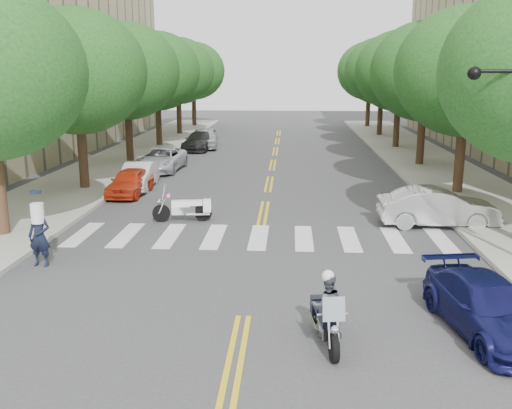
# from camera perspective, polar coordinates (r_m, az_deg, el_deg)

# --- Properties ---
(ground) EXTENTS (140.00, 140.00, 0.00)m
(ground) POSITION_cam_1_polar(r_m,az_deg,el_deg) (13.61, -1.25, -11.13)
(ground) COLOR #38383A
(ground) RESTS_ON ground
(sidewalk_left) EXTENTS (5.00, 60.00, 0.15)m
(sidewalk_left) POSITION_cam_1_polar(r_m,az_deg,el_deg) (36.36, -13.49, 4.13)
(sidewalk_left) COLOR #9E9991
(sidewalk_left) RESTS_ON ground
(sidewalk_right) EXTENTS (5.00, 60.00, 0.15)m
(sidewalk_right) POSITION_cam_1_polar(r_m,az_deg,el_deg) (35.81, 17.09, 3.78)
(sidewalk_right) COLOR #9E9991
(sidewalk_right) RESTS_ON ground
(tree_l_1) EXTENTS (6.40, 6.40, 8.45)m
(tree_l_1) POSITION_cam_1_polar(r_m,az_deg,el_deg) (28.13, -17.47, 12.54)
(tree_l_1) COLOR #382316
(tree_l_1) RESTS_ON ground
(tree_l_2) EXTENTS (6.40, 6.40, 8.45)m
(tree_l_2) POSITION_cam_1_polar(r_m,az_deg,el_deg) (35.73, -12.88, 12.84)
(tree_l_2) COLOR #382316
(tree_l_2) RESTS_ON ground
(tree_l_3) EXTENTS (6.40, 6.40, 8.45)m
(tree_l_3) POSITION_cam_1_polar(r_m,az_deg,el_deg) (43.48, -9.90, 13.00)
(tree_l_3) COLOR #382316
(tree_l_3) RESTS_ON ground
(tree_l_4) EXTENTS (6.40, 6.40, 8.45)m
(tree_l_4) POSITION_cam_1_polar(r_m,az_deg,el_deg) (51.30, -7.83, 13.08)
(tree_l_4) COLOR #382316
(tree_l_4) RESTS_ON ground
(tree_l_5) EXTENTS (6.40, 6.40, 8.45)m
(tree_l_5) POSITION_cam_1_polar(r_m,az_deg,el_deg) (59.18, -6.31, 13.14)
(tree_l_5) COLOR #382316
(tree_l_5) RESTS_ON ground
(tree_r_1) EXTENTS (6.40, 6.40, 8.45)m
(tree_r_1) POSITION_cam_1_polar(r_m,az_deg,el_deg) (27.47, 20.34, 12.33)
(tree_r_1) COLOR #382316
(tree_r_1) RESTS_ON ground
(tree_r_2) EXTENTS (6.40, 6.40, 8.45)m
(tree_r_2) POSITION_cam_1_polar(r_m,az_deg,el_deg) (35.22, 16.58, 12.63)
(tree_r_2) COLOR #382316
(tree_r_2) RESTS_ON ground
(tree_r_3) EXTENTS (6.40, 6.40, 8.45)m
(tree_r_3) POSITION_cam_1_polar(r_m,az_deg,el_deg) (43.06, 14.17, 12.80)
(tree_r_3) COLOR #382316
(tree_r_3) RESTS_ON ground
(tree_r_4) EXTENTS (6.40, 6.40, 8.45)m
(tree_r_4) POSITION_cam_1_polar(r_m,az_deg,el_deg) (50.95, 12.51, 12.90)
(tree_r_4) COLOR #382316
(tree_r_4) RESTS_ON ground
(tree_r_5) EXTENTS (6.40, 6.40, 8.45)m
(tree_r_5) POSITION_cam_1_polar(r_m,az_deg,el_deg) (58.87, 11.30, 12.96)
(tree_r_5) COLOR #382316
(tree_r_5) RESTS_ON ground
(motorcycle_police) EXTENTS (0.74, 2.03, 1.64)m
(motorcycle_police) POSITION_cam_1_polar(r_m,az_deg,el_deg) (12.19, 7.07, -10.48)
(motorcycle_police) COLOR black
(motorcycle_police) RESTS_ON ground
(motorcycle_parked) EXTENTS (2.25, 0.76, 1.46)m
(motorcycle_parked) POSITION_cam_1_polar(r_m,az_deg,el_deg) (21.84, -6.86, -0.37)
(motorcycle_parked) COLOR black
(motorcycle_parked) RESTS_ON ground
(officer_standing) EXTENTS (0.70, 0.49, 1.82)m
(officer_standing) POSITION_cam_1_polar(r_m,az_deg,el_deg) (17.81, -20.84, -2.97)
(officer_standing) COLOR black
(officer_standing) RESTS_ON ground
(convertible) EXTENTS (4.33, 1.53, 1.42)m
(convertible) POSITION_cam_1_polar(r_m,az_deg,el_deg) (21.99, 17.73, -0.27)
(convertible) COLOR silver
(convertible) RESTS_ON ground
(sedan_blue) EXTENTS (2.34, 4.34, 1.19)m
(sedan_blue) POSITION_cam_1_polar(r_m,az_deg,el_deg) (13.59, 22.12, -9.47)
(sedan_blue) COLOR #101246
(sedan_blue) RESTS_ON ground
(parked_car_a) EXTENTS (1.65, 3.73, 1.25)m
(parked_car_a) POSITION_cam_1_polar(r_m,az_deg,el_deg) (26.86, -12.49, 2.23)
(parked_car_a) COLOR red
(parked_car_a) RESTS_ON ground
(parked_car_b) EXTENTS (1.49, 3.90, 1.27)m
(parked_car_b) POSITION_cam_1_polar(r_m,az_deg,el_deg) (28.28, -11.67, 2.84)
(parked_car_b) COLOR silver
(parked_car_b) RESTS_ON ground
(parked_car_c) EXTENTS (2.42, 4.88, 1.33)m
(parked_car_c) POSITION_cam_1_polar(r_m,az_deg,el_deg) (33.06, -9.46, 4.47)
(parked_car_c) COLOR #BBBCC4
(parked_car_c) RESTS_ON ground
(parked_car_d) EXTENTS (2.16, 4.58, 1.29)m
(parked_car_d) POSITION_cam_1_polar(r_m,az_deg,el_deg) (41.50, -5.72, 6.33)
(parked_car_d) COLOR black
(parked_car_d) RESTS_ON ground
(parked_car_e) EXTENTS (2.20, 4.55, 1.50)m
(parked_car_e) POSITION_cam_1_polar(r_m,az_deg,el_deg) (42.60, -5.05, 6.66)
(parked_car_e) COLOR #A8A8AD
(parked_car_e) RESTS_ON ground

